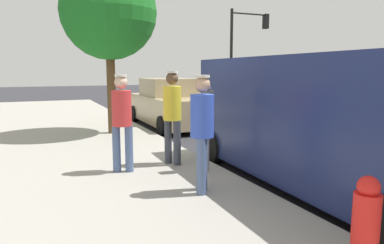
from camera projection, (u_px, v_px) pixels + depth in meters
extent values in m
plane|color=#2D2D33|center=(244.00, 160.00, 7.71)|extent=(80.00, 80.00, 0.00)
cube|color=#9E998E|center=(76.00, 175.00, 6.29)|extent=(5.00, 32.00, 0.15)
cylinder|color=gray|center=(207.00, 139.00, 6.23)|extent=(0.07, 0.07, 1.15)
cube|color=#4C4C51|center=(208.00, 99.00, 6.13)|extent=(0.14, 0.18, 0.28)
sphere|color=#47474C|center=(208.00, 89.00, 6.10)|extent=(0.12, 0.12, 0.12)
cylinder|color=#4C608C|center=(117.00, 149.00, 6.21)|extent=(0.14, 0.14, 0.82)
cylinder|color=#4C608C|center=(129.00, 149.00, 6.22)|extent=(0.14, 0.14, 0.82)
cylinder|color=red|center=(122.00, 108.00, 6.11)|extent=(0.34, 0.34, 0.62)
sphere|color=beige|center=(121.00, 82.00, 6.05)|extent=(0.22, 0.22, 0.22)
cylinder|color=silver|center=(121.00, 76.00, 6.03)|extent=(0.21, 0.21, 0.04)
cylinder|color=#383D47|center=(168.00, 141.00, 6.79)|extent=(0.14, 0.14, 0.85)
cylinder|color=#383D47|center=(177.00, 143.00, 6.66)|extent=(0.14, 0.14, 0.85)
cylinder|color=yellow|center=(172.00, 103.00, 6.62)|extent=(0.34, 0.34, 0.64)
sphere|color=brown|center=(172.00, 78.00, 6.55)|extent=(0.23, 0.23, 0.23)
cylinder|color=silver|center=(172.00, 72.00, 6.53)|extent=(0.22, 0.22, 0.04)
cylinder|color=#4C608C|center=(201.00, 167.00, 5.06)|extent=(0.14, 0.14, 0.82)
cylinder|color=#4C608C|center=(203.00, 163.00, 5.28)|extent=(0.14, 0.14, 0.82)
cylinder|color=blue|center=(202.00, 116.00, 5.06)|extent=(0.34, 0.34, 0.62)
sphere|color=tan|center=(202.00, 84.00, 5.00)|extent=(0.22, 0.22, 0.22)
cylinder|color=silver|center=(202.00, 76.00, 4.98)|extent=(0.21, 0.21, 0.04)
cube|color=navy|center=(322.00, 118.00, 5.74)|extent=(2.14, 5.25, 1.96)
cylinder|color=black|center=(288.00, 140.00, 8.09)|extent=(0.24, 0.69, 0.68)
cylinder|color=black|center=(213.00, 147.00, 7.37)|extent=(0.24, 0.69, 0.68)
cube|color=tan|center=(171.00, 109.00, 12.23)|extent=(1.88, 4.43, 0.89)
cube|color=tan|center=(169.00, 87.00, 12.32)|extent=(1.63, 2.00, 0.60)
cylinder|color=black|center=(215.00, 123.00, 11.11)|extent=(0.23, 0.60, 0.60)
cylinder|color=black|center=(163.00, 126.00, 10.43)|extent=(0.23, 0.60, 0.60)
cylinder|color=black|center=(177.00, 112.00, 14.11)|extent=(0.23, 0.60, 0.60)
cylinder|color=black|center=(135.00, 114.00, 13.43)|extent=(0.23, 0.60, 0.60)
cylinder|color=black|center=(231.00, 58.00, 19.24)|extent=(0.16, 0.16, 5.20)
cylinder|color=black|center=(251.00, 14.00, 19.38)|extent=(2.40, 0.10, 0.10)
cube|color=black|center=(266.00, 21.00, 19.83)|extent=(0.24, 0.32, 0.80)
sphere|color=red|center=(264.00, 17.00, 19.95)|extent=(0.17, 0.17, 0.17)
sphere|color=yellow|center=(264.00, 22.00, 19.99)|extent=(0.17, 0.17, 0.17)
sphere|color=green|center=(264.00, 26.00, 20.02)|extent=(0.17, 0.17, 0.17)
cylinder|color=brown|center=(111.00, 90.00, 9.98)|extent=(0.24, 0.24, 2.45)
sphere|color=#1F7826|center=(109.00, 11.00, 9.67)|extent=(2.63, 2.63, 2.63)
cylinder|color=red|center=(365.00, 231.00, 3.17)|extent=(0.24, 0.24, 0.70)
sphere|color=red|center=(369.00, 187.00, 3.12)|extent=(0.20, 0.20, 0.20)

